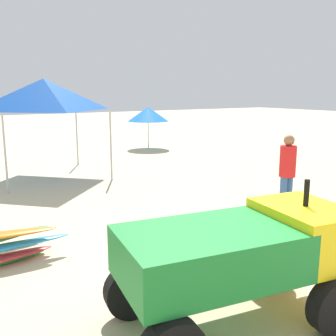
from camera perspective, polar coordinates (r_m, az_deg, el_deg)
The scene contains 6 objects.
ground at distance 5.09m, azimuth 20.00°, elevation -18.20°, with size 80.00×80.00×0.00m, color beige.
utility_cart at distance 4.22m, azimuth 10.87°, elevation -12.16°, with size 2.71×1.65×1.50m.
lifeguard_near_center at distance 8.03m, azimuth 17.11°, elevation -0.22°, with size 0.32×0.32×1.61m.
popup_canopy at distance 11.55m, azimuth -17.73°, elevation 10.23°, with size 2.79×2.79×2.79m.
beach_umbrella_left at distance 16.88m, azimuth -2.94°, elevation 7.91°, with size 1.77×1.77×1.78m.
cooler_box at distance 6.59m, azimuth 21.88°, elevation -9.37°, with size 0.56×0.38×0.43m, color white.
Camera 1 is at (-3.63, -2.61, 2.45)m, focal length 41.54 mm.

